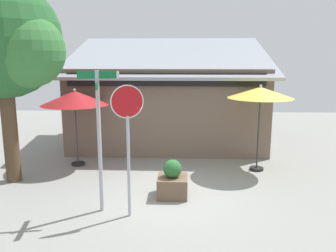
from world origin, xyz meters
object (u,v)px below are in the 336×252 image
(shade_tree, at_px, (6,42))
(patio_umbrella_mustard_center, at_px, (260,94))
(patio_umbrella_crimson_left, at_px, (75,98))
(street_sign_post, at_px, (99,128))
(sidewalk_planter, at_px, (172,182))
(stop_sign, at_px, (128,128))

(shade_tree, bearing_deg, patio_umbrella_mustard_center, 10.86)
(patio_umbrella_crimson_left, xyz_separation_m, patio_umbrella_mustard_center, (5.88, -0.26, 0.21))
(patio_umbrella_crimson_left, distance_m, patio_umbrella_mustard_center, 5.89)
(street_sign_post, height_order, shade_tree, shade_tree)
(patio_umbrella_mustard_center, height_order, sidewalk_planter, patio_umbrella_mustard_center)
(patio_umbrella_crimson_left, relative_size, patio_umbrella_mustard_center, 0.94)
(stop_sign, xyz_separation_m, patio_umbrella_mustard_center, (3.57, 3.42, 0.40))
(patio_umbrella_mustard_center, bearing_deg, street_sign_post, -143.35)
(stop_sign, distance_m, patio_umbrella_mustard_center, 4.96)
(stop_sign, height_order, sidewalk_planter, stop_sign)
(patio_umbrella_mustard_center, bearing_deg, patio_umbrella_crimson_left, 177.49)
(shade_tree, xyz_separation_m, sidewalk_planter, (4.52, -0.87, -3.57))
(stop_sign, relative_size, sidewalk_planter, 3.05)
(stop_sign, xyz_separation_m, shade_tree, (-3.58, 2.05, 1.90))
(stop_sign, height_order, shade_tree, shade_tree)
(street_sign_post, distance_m, stop_sign, 0.74)
(stop_sign, relative_size, shade_tree, 0.53)
(patio_umbrella_mustard_center, xyz_separation_m, sidewalk_planter, (-2.63, -2.24, -2.07))
(patio_umbrella_mustard_center, relative_size, shade_tree, 0.48)
(patio_umbrella_mustard_center, relative_size, sidewalk_planter, 2.78)
(patio_umbrella_mustard_center, height_order, shade_tree, shade_tree)
(shade_tree, height_order, sidewalk_planter, shade_tree)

